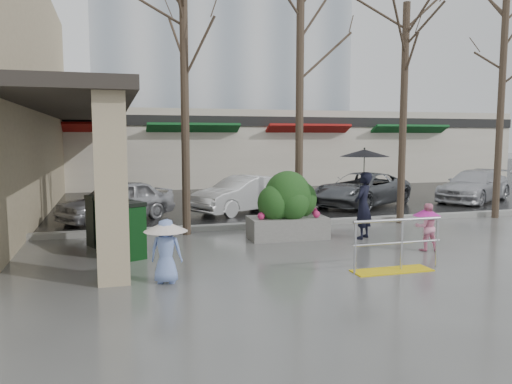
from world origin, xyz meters
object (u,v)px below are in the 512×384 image
tree_west (184,40)px  tree_midwest (300,41)px  tree_mideast (405,60)px  planter (288,206)px  woman (364,185)px  tree_east (504,47)px  car_d (474,186)px  handrail (395,252)px  child_pink (427,224)px  car_b (243,194)px  car_c (362,189)px  child_blue (166,243)px  news_boxes (114,225)px  car_a (117,201)px

tree_west → tree_midwest: 3.20m
tree_mideast → planter: bearing=-163.4°
woman → tree_east: bearing=157.5°
tree_mideast → car_d: 8.02m
tree_mideast → planter: size_ratio=3.20×
tree_west → car_d: size_ratio=1.57×
handrail → child_pink: (1.64, 1.35, 0.25)m
woman → car_d: 9.71m
car_b → car_c: size_ratio=0.84×
planter → car_c: planter is taller
child_blue → news_boxes: news_boxes is taller
woman → child_pink: (0.74, -1.64, -0.76)m
tree_west → tree_mideast: tree_west is taller
planter → car_d: 10.95m
child_pink → car_c: bearing=-94.3°
child_pink → planter: planter is taller
tree_midwest → car_a: size_ratio=1.89×
woman → planter: size_ratio=1.15×
child_blue → car_c: car_c is taller
car_a → car_b: size_ratio=0.97×
tree_midwest → planter: bearing=-122.3°
handrail → tree_mideast: size_ratio=0.29×
car_c → car_b: bearing=-117.5°
planter → car_d: planter is taller
handrail → car_a: size_ratio=0.51×
car_c → car_d: 5.05m
handrail → car_d: 12.28m
tree_west → child_pink: 7.54m
child_pink → planter: (-2.57, 2.24, 0.21)m
tree_west → tree_east: tree_east is taller
child_pink → car_a: bearing=-30.2°
tree_midwest → planter: size_ratio=3.45×
tree_midwest → handrail: bearing=-88.1°
tree_east → car_a: size_ratio=1.95×
tree_west → car_c: size_ratio=1.50×
car_d → child_blue: bearing=-87.9°
planter → news_boxes: bearing=-174.7°
news_boxes → planter: bearing=-19.0°
car_b → car_a: bearing=-110.7°
woman → news_boxes: (-6.13, 0.20, -0.77)m
woman → car_b: size_ratio=0.61×
planter → car_b: bearing=89.9°
news_boxes → car_a: size_ratio=0.60×
car_d → news_boxes: bearing=-98.7°
tree_mideast → car_c: 5.66m
car_d → planter: bearing=-92.7°
child_pink → car_a: car_a is taller
tree_midwest → woman: 4.39m
planter → handrail: bearing=-75.5°
tree_midwest → tree_east: bearing=-0.0°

